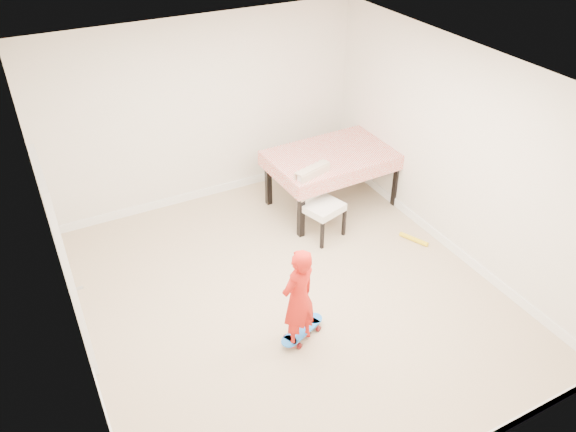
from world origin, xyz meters
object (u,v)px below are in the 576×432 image
skateboard (302,332)px  dining_chair (322,205)px  child (298,301)px  dining_table (332,179)px

skateboard → dining_chair: bearing=30.9°
child → dining_table: bearing=-147.0°
child → dining_chair: bearing=-145.9°
dining_table → skateboard: size_ratio=2.95×
dining_chair → child: size_ratio=0.81×
dining_table → dining_chair: (-0.52, -0.59, 0.06)m
dining_table → dining_chair: dining_chair is taller
dining_table → skateboard: dining_table is taller
dining_chair → skateboard: 1.90m
dining_chair → dining_table: bearing=32.3°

